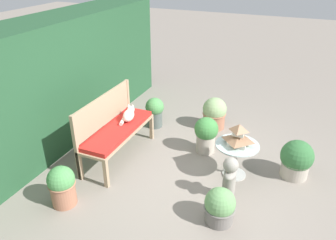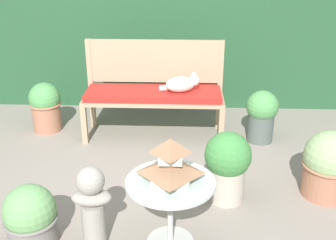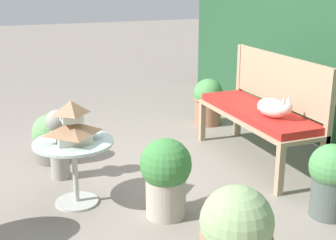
{
  "view_description": "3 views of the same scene",
  "coord_description": "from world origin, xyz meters",
  "px_view_note": "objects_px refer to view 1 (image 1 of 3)",
  "views": [
    {
      "loc": [
        -3.89,
        -1.34,
        3.11
      ],
      "look_at": [
        0.42,
        0.49,
        0.68
      ],
      "focal_mm": 35.0,
      "sensor_mm": 36.0,
      "label": 1
    },
    {
      "loc": [
        0.42,
        -3.25,
        2.16
      ],
      "look_at": [
        0.28,
        0.26,
        0.62
      ],
      "focal_mm": 45.0,
      "sensor_mm": 36.0,
      "label": 2
    },
    {
      "loc": [
        3.92,
        -1.28,
        1.84
      ],
      "look_at": [
        0.35,
        0.15,
        0.64
      ],
      "focal_mm": 50.0,
      "sensor_mm": 36.0,
      "label": 3
    }
  ],
  "objects_px": {
    "potted_plant_bench_right": "(214,113)",
    "garden_bust": "(230,177)",
    "potted_plant_hedge_corner": "(155,111)",
    "potted_plant_table_far": "(296,160)",
    "potted_plant_bench_left": "(206,134)",
    "garden_bench": "(118,132)",
    "potted_plant_table_near": "(62,185)",
    "potted_plant_path_edge": "(220,206)",
    "pagoda_birdhouse": "(238,136)",
    "patio_table": "(237,151)",
    "cat": "(129,115)"
  },
  "relations": [
    {
      "from": "potted_plant_bench_right",
      "to": "garden_bust",
      "type": "bearing_deg",
      "value": -158.59
    },
    {
      "from": "potted_plant_hedge_corner",
      "to": "potted_plant_table_far",
      "type": "bearing_deg",
      "value": -103.29
    },
    {
      "from": "garden_bust",
      "to": "potted_plant_table_far",
      "type": "height_order",
      "value": "garden_bust"
    },
    {
      "from": "potted_plant_table_far",
      "to": "potted_plant_bench_left",
      "type": "relative_size",
      "value": 0.95
    },
    {
      "from": "garden_bench",
      "to": "potted_plant_table_far",
      "type": "distance_m",
      "value": 2.81
    },
    {
      "from": "potted_plant_table_near",
      "to": "potted_plant_path_edge",
      "type": "relative_size",
      "value": 1.2
    },
    {
      "from": "garden_bench",
      "to": "potted_plant_hedge_corner",
      "type": "xyz_separation_m",
      "value": [
        1.22,
        -0.08,
        -0.16
      ]
    },
    {
      "from": "pagoda_birdhouse",
      "to": "potted_plant_table_near",
      "type": "relative_size",
      "value": 0.61
    },
    {
      "from": "garden_bust",
      "to": "patio_table",
      "type": "bearing_deg",
      "value": 2.56
    },
    {
      "from": "patio_table",
      "to": "pagoda_birdhouse",
      "type": "distance_m",
      "value": 0.26
    },
    {
      "from": "pagoda_birdhouse",
      "to": "garden_bust",
      "type": "xyz_separation_m",
      "value": [
        -0.57,
        -0.04,
        -0.33
      ]
    },
    {
      "from": "cat",
      "to": "pagoda_birdhouse",
      "type": "relative_size",
      "value": 1.28
    },
    {
      "from": "cat",
      "to": "patio_table",
      "type": "distance_m",
      "value": 1.88
    },
    {
      "from": "potted_plant_table_near",
      "to": "potted_plant_path_edge",
      "type": "bearing_deg",
      "value": -75.88
    },
    {
      "from": "garden_bench",
      "to": "potted_plant_path_edge",
      "type": "xyz_separation_m",
      "value": [
        -0.79,
        -1.93,
        -0.25
      ]
    },
    {
      "from": "patio_table",
      "to": "potted_plant_table_near",
      "type": "height_order",
      "value": "potted_plant_table_near"
    },
    {
      "from": "potted_plant_table_far",
      "to": "potted_plant_bench_right",
      "type": "bearing_deg",
      "value": 56.48
    },
    {
      "from": "cat",
      "to": "potted_plant_table_far",
      "type": "height_order",
      "value": "cat"
    },
    {
      "from": "pagoda_birdhouse",
      "to": "potted_plant_hedge_corner",
      "type": "height_order",
      "value": "pagoda_birdhouse"
    },
    {
      "from": "garden_bench",
      "to": "pagoda_birdhouse",
      "type": "bearing_deg",
      "value": -82.2
    },
    {
      "from": "garden_bench",
      "to": "potted_plant_bench_right",
      "type": "distance_m",
      "value": 2.02
    },
    {
      "from": "garden_bench",
      "to": "potted_plant_bench_left",
      "type": "distance_m",
      "value": 1.48
    },
    {
      "from": "pagoda_birdhouse",
      "to": "potted_plant_bench_right",
      "type": "relative_size",
      "value": 0.58
    },
    {
      "from": "garden_bench",
      "to": "cat",
      "type": "bearing_deg",
      "value": -4.55
    },
    {
      "from": "potted_plant_table_near",
      "to": "potted_plant_table_far",
      "type": "distance_m",
      "value": 3.43
    },
    {
      "from": "pagoda_birdhouse",
      "to": "potted_plant_table_near",
      "type": "bearing_deg",
      "value": 127.88
    },
    {
      "from": "garden_bench",
      "to": "potted_plant_bench_left",
      "type": "relative_size",
      "value": 2.47
    },
    {
      "from": "potted_plant_table_near",
      "to": "potted_plant_bench_left",
      "type": "relative_size",
      "value": 0.92
    },
    {
      "from": "potted_plant_path_edge",
      "to": "potted_plant_hedge_corner",
      "type": "xyz_separation_m",
      "value": [
        2.01,
        1.85,
        0.09
      ]
    },
    {
      "from": "potted_plant_hedge_corner",
      "to": "potted_plant_table_far",
      "type": "distance_m",
      "value": 2.73
    },
    {
      "from": "pagoda_birdhouse",
      "to": "potted_plant_path_edge",
      "type": "height_order",
      "value": "pagoda_birdhouse"
    },
    {
      "from": "garden_bench",
      "to": "potted_plant_bench_right",
      "type": "xyz_separation_m",
      "value": [
        1.64,
        -1.17,
        -0.18
      ]
    },
    {
      "from": "patio_table",
      "to": "potted_plant_hedge_corner",
      "type": "distance_m",
      "value": 2.05
    },
    {
      "from": "garden_bench",
      "to": "potted_plant_table_far",
      "type": "bearing_deg",
      "value": -77.8
    },
    {
      "from": "potted_plant_bench_right",
      "to": "potted_plant_path_edge",
      "type": "distance_m",
      "value": 2.54
    },
    {
      "from": "potted_plant_bench_right",
      "to": "potted_plant_table_far",
      "type": "bearing_deg",
      "value": -123.52
    },
    {
      "from": "potted_plant_bench_left",
      "to": "potted_plant_bench_right",
      "type": "bearing_deg",
      "value": 6.87
    },
    {
      "from": "cat",
      "to": "potted_plant_table_far",
      "type": "distance_m",
      "value": 2.75
    },
    {
      "from": "pagoda_birdhouse",
      "to": "potted_plant_table_far",
      "type": "distance_m",
      "value": 1.0
    },
    {
      "from": "potted_plant_hedge_corner",
      "to": "garden_bench",
      "type": "bearing_deg",
      "value": 176.13
    },
    {
      "from": "garden_bench",
      "to": "potted_plant_bench_left",
      "type": "bearing_deg",
      "value": -60.14
    },
    {
      "from": "potted_plant_table_near",
      "to": "pagoda_birdhouse",
      "type": "bearing_deg",
      "value": -52.12
    },
    {
      "from": "garden_bench",
      "to": "potted_plant_hedge_corner",
      "type": "height_order",
      "value": "potted_plant_hedge_corner"
    },
    {
      "from": "cat",
      "to": "pagoda_birdhouse",
      "type": "distance_m",
      "value": 1.87
    },
    {
      "from": "garden_bench",
      "to": "potted_plant_hedge_corner",
      "type": "distance_m",
      "value": 1.23
    },
    {
      "from": "garden_bust",
      "to": "pagoda_birdhouse",
      "type": "bearing_deg",
      "value": 2.56
    },
    {
      "from": "potted_plant_table_near",
      "to": "potted_plant_table_far",
      "type": "bearing_deg",
      "value": -56.45
    },
    {
      "from": "potted_plant_bench_right",
      "to": "potted_plant_table_far",
      "type": "distance_m",
      "value": 1.89
    },
    {
      "from": "garden_bust",
      "to": "potted_plant_path_edge",
      "type": "bearing_deg",
      "value": 178.78
    },
    {
      "from": "potted_plant_hedge_corner",
      "to": "potted_plant_bench_left",
      "type": "distance_m",
      "value": 1.29
    }
  ]
}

